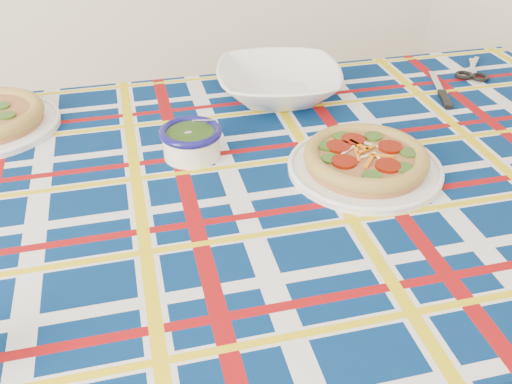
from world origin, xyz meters
name	(u,v)px	position (x,y,z in m)	size (l,w,h in m)	color
dining_table	(276,210)	(0.46, 0.56, 0.75)	(1.93, 1.38, 0.83)	brown
tablecloth	(277,199)	(0.46, 0.56, 0.78)	(1.81, 1.14, 0.12)	#042152
main_focaccia_plate	(366,158)	(0.64, 0.51, 0.87)	(0.33, 0.33, 0.06)	#AE6C3E
pesto_bowl	(191,139)	(0.32, 0.71, 0.88)	(0.14, 0.14, 0.08)	#1B350E
serving_bowl	(278,83)	(0.63, 0.91, 0.88)	(0.32, 0.32, 0.08)	white
table_knife	(437,82)	(1.06, 0.81, 0.84)	(0.25, 0.02, 0.01)	silver
kitchen_scissors	(473,66)	(1.23, 0.86, 0.85)	(0.20, 0.10, 0.02)	silver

